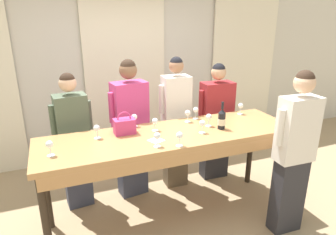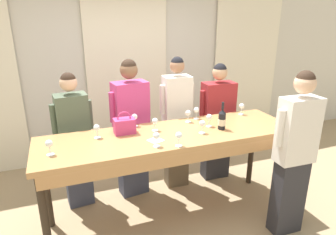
# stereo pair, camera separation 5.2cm
# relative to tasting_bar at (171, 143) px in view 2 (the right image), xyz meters

# --- Properties ---
(ground_plane) EXTENTS (18.00, 18.00, 0.00)m
(ground_plane) POSITION_rel_tasting_bar_xyz_m (0.00, 0.02, -0.95)
(ground_plane) COLOR tan
(wall_back) EXTENTS (12.00, 0.06, 2.80)m
(wall_back) POSITION_rel_tasting_bar_xyz_m (0.00, 1.98, 0.45)
(wall_back) COLOR beige
(wall_back) RESTS_ON ground_plane
(curtain_panel_center) EXTENTS (1.28, 0.03, 2.69)m
(curtain_panel_center) POSITION_rel_tasting_bar_xyz_m (0.00, 1.91, 0.40)
(curtain_panel_center) COLOR #EFE5C6
(curtain_panel_center) RESTS_ON ground_plane
(curtain_panel_right) EXTENTS (1.28, 0.03, 2.69)m
(curtain_panel_right) POSITION_rel_tasting_bar_xyz_m (2.20, 1.91, 0.40)
(curtain_panel_right) COLOR #EFE5C6
(curtain_panel_right) RESTS_ON ground_plane
(tasting_bar) EXTENTS (2.75, 0.79, 1.05)m
(tasting_bar) POSITION_rel_tasting_bar_xyz_m (0.00, 0.00, 0.00)
(tasting_bar) COLOR #B27F4C
(tasting_bar) RESTS_ON ground_plane
(wine_bottle) EXTENTS (0.08, 0.08, 0.31)m
(wine_bottle) POSITION_rel_tasting_bar_xyz_m (0.56, -0.06, 0.21)
(wine_bottle) COLOR black
(wine_bottle) RESTS_ON tasting_bar
(handbag) EXTENTS (0.22, 0.14, 0.24)m
(handbag) POSITION_rel_tasting_bar_xyz_m (-0.45, 0.20, 0.19)
(handbag) COLOR #C63870
(handbag) RESTS_ON tasting_bar
(wine_glass_front_left) EXTENTS (0.07, 0.07, 0.14)m
(wine_glass_front_left) POSITION_rel_tasting_bar_xyz_m (-1.19, -0.08, 0.20)
(wine_glass_front_left) COLOR white
(wine_glass_front_left) RESTS_ON tasting_bar
(wine_glass_front_mid) EXTENTS (0.07, 0.07, 0.14)m
(wine_glass_front_mid) POSITION_rel_tasting_bar_xyz_m (-0.04, -0.31, 0.20)
(wine_glass_front_mid) COLOR white
(wine_glass_front_mid) RESTS_ON tasting_bar
(wine_glass_front_right) EXTENTS (0.07, 0.07, 0.14)m
(wine_glass_front_right) POSITION_rel_tasting_bar_xyz_m (-0.13, 0.15, 0.20)
(wine_glass_front_right) COLOR white
(wine_glass_front_right) RESTS_ON tasting_bar
(wine_glass_center_left) EXTENTS (0.07, 0.07, 0.14)m
(wine_glass_center_left) POSITION_rel_tasting_bar_xyz_m (0.31, 0.28, 0.20)
(wine_glass_center_left) COLOR white
(wine_glass_center_left) RESTS_ON tasting_bar
(wine_glass_center_mid) EXTENTS (0.07, 0.07, 0.14)m
(wine_glass_center_mid) POSITION_rel_tasting_bar_xyz_m (-0.25, -0.24, 0.20)
(wine_glass_center_mid) COLOR white
(wine_glass_center_mid) RESTS_ON tasting_bar
(wine_glass_center_right) EXTENTS (0.07, 0.07, 0.14)m
(wine_glass_center_right) POSITION_rel_tasting_bar_xyz_m (0.45, 0.35, 0.20)
(wine_glass_center_right) COLOR white
(wine_glass_center_right) RESTS_ON tasting_bar
(wine_glass_back_left) EXTENTS (0.07, 0.07, 0.14)m
(wine_glass_back_left) POSITION_rel_tasting_bar_xyz_m (0.47, 0.07, 0.20)
(wine_glass_back_left) COLOR white
(wine_glass_back_left) RESTS_ON tasting_bar
(wine_glass_back_mid) EXTENTS (0.07, 0.07, 0.14)m
(wine_glass_back_mid) POSITION_rel_tasting_bar_xyz_m (1.05, 0.30, 0.20)
(wine_glass_back_mid) COLOR white
(wine_glass_back_mid) RESTS_ON tasting_bar
(wine_glass_back_right) EXTENTS (0.07, 0.07, 0.14)m
(wine_glass_back_right) POSITION_rel_tasting_bar_xyz_m (-0.30, 0.36, 0.20)
(wine_glass_back_right) COLOR white
(wine_glass_back_right) RESTS_ON tasting_bar
(wine_glass_near_host) EXTENTS (0.07, 0.07, 0.14)m
(wine_glass_near_host) POSITION_rel_tasting_bar_xyz_m (-0.74, 0.17, 0.20)
(wine_glass_near_host) COLOR white
(wine_glass_near_host) RESTS_ON tasting_bar
(wine_glass_by_bottle) EXTENTS (0.07, 0.07, 0.14)m
(wine_glass_by_bottle) POSITION_rel_tasting_bar_xyz_m (0.31, -0.09, 0.20)
(wine_glass_by_bottle) COLOR white
(wine_glass_by_bottle) RESTS_ON tasting_bar
(napkin) EXTENTS (0.17, 0.17, 0.00)m
(napkin) POSITION_rel_tasting_bar_xyz_m (-0.21, -0.10, 0.10)
(napkin) COLOR white
(napkin) RESTS_ON tasting_bar
(guest_olive_jacket) EXTENTS (0.47, 0.28, 1.64)m
(guest_olive_jacket) POSITION_rel_tasting_bar_xyz_m (-0.95, 0.68, -0.10)
(guest_olive_jacket) COLOR #383D51
(guest_olive_jacket) RESTS_ON ground_plane
(guest_pink_top) EXTENTS (0.53, 0.30, 1.75)m
(guest_pink_top) POSITION_rel_tasting_bar_xyz_m (-0.27, 0.68, -0.05)
(guest_pink_top) COLOR #383D51
(guest_pink_top) RESTS_ON ground_plane
(guest_cream_sweater) EXTENTS (0.46, 0.25, 1.75)m
(guest_cream_sweater) POSITION_rel_tasting_bar_xyz_m (0.34, 0.68, -0.04)
(guest_cream_sweater) COLOR brown
(guest_cream_sweater) RESTS_ON ground_plane
(guest_striped_shirt) EXTENTS (0.54, 0.25, 1.64)m
(guest_striped_shirt) POSITION_rel_tasting_bar_xyz_m (0.94, 0.68, -0.11)
(guest_striped_shirt) COLOR #28282D
(guest_striped_shirt) RESTS_ON ground_plane
(host_pouring) EXTENTS (0.50, 0.22, 1.75)m
(host_pouring) POSITION_rel_tasting_bar_xyz_m (1.08, -0.61, -0.03)
(host_pouring) COLOR #28282D
(host_pouring) RESTS_ON ground_plane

